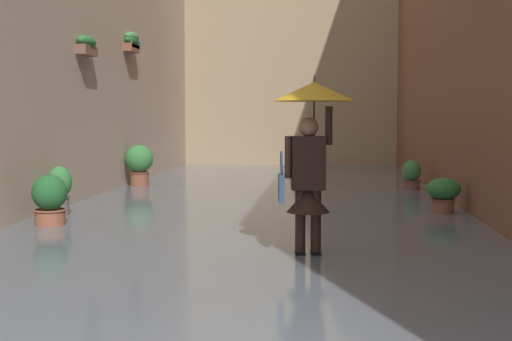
% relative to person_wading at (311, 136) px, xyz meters
% --- Properties ---
extents(ground_plane, '(60.00, 60.00, 0.00)m').
position_rel_person_wading_xyz_m(ground_plane, '(0.91, -4.61, -1.43)').
color(ground_plane, '#605B56').
extents(flood_water, '(7.68, 26.37, 0.08)m').
position_rel_person_wading_xyz_m(flood_water, '(0.91, -4.61, -1.40)').
color(flood_water, slate).
rests_on(flood_water, ground_plane).
extents(building_facade_far, '(10.48, 1.80, 8.57)m').
position_rel_person_wading_xyz_m(building_facade_far, '(0.91, -15.69, 2.85)').
color(building_facade_far, tan).
rests_on(building_facade_far, ground_plane).
extents(person_wading, '(0.94, 0.94, 2.12)m').
position_rel_person_wading_xyz_m(person_wading, '(0.00, 0.00, 0.00)').
color(person_wading, black).
rests_on(person_wading, ground_plane).
extents(potted_plant_mid_left, '(0.40, 0.40, 0.71)m').
position_rel_person_wading_xyz_m(potted_plant_mid_left, '(-2.08, -7.38, -1.07)').
color(potted_plant_mid_left, brown).
rests_on(potted_plant_mid_left, ground_plane).
extents(potted_plant_far_right, '(0.63, 0.63, 1.01)m').
position_rel_person_wading_xyz_m(potted_plant_far_right, '(4.01, -7.57, -0.85)').
color(potted_plant_far_right, brown).
rests_on(potted_plant_far_right, ground_plane).
extents(potted_plant_mid_right, '(0.51, 0.51, 0.82)m').
position_rel_person_wading_xyz_m(potted_plant_mid_right, '(3.81, -1.77, -1.00)').
color(potted_plant_mid_right, '#9E563D').
rests_on(potted_plant_mid_right, ground_plane).
extents(potted_plant_near_right, '(0.39, 0.39, 0.86)m').
position_rel_person_wading_xyz_m(potted_plant_near_right, '(4.05, -2.80, -0.95)').
color(potted_plant_near_right, '#66605B').
rests_on(potted_plant_near_right, ground_plane).
extents(potted_plant_near_left, '(0.55, 0.55, 0.65)m').
position_rel_person_wading_xyz_m(potted_plant_near_left, '(-2.13, -3.70, -1.05)').
color(potted_plant_near_left, brown).
rests_on(potted_plant_near_left, ground_plane).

